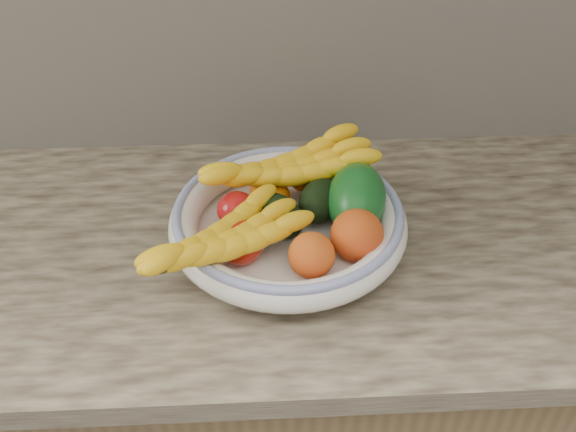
% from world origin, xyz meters
% --- Properties ---
extents(kitchen_counter, '(2.44, 0.66, 1.40)m').
position_xyz_m(kitchen_counter, '(0.00, 1.69, 0.46)').
color(kitchen_counter, brown).
rests_on(kitchen_counter, ground).
extents(fruit_bowl, '(0.39, 0.39, 0.08)m').
position_xyz_m(fruit_bowl, '(0.00, 1.66, 0.95)').
color(fruit_bowl, white).
rests_on(fruit_bowl, kitchen_counter).
extents(clementine_back_left, '(0.05, 0.05, 0.05)m').
position_xyz_m(clementine_back_left, '(-0.02, 1.75, 0.95)').
color(clementine_back_left, '#FF5805').
rests_on(clementine_back_left, fruit_bowl).
extents(clementine_back_right, '(0.06, 0.06, 0.04)m').
position_xyz_m(clementine_back_right, '(0.03, 1.77, 0.95)').
color(clementine_back_right, '#ED6404').
rests_on(clementine_back_right, fruit_bowl).
extents(clementine_back_mid, '(0.05, 0.05, 0.04)m').
position_xyz_m(clementine_back_mid, '(-0.02, 1.72, 0.95)').
color(clementine_back_mid, '#DC6404').
rests_on(clementine_back_mid, fruit_bowl).
extents(clementine_extra, '(0.05, 0.05, 0.04)m').
position_xyz_m(clementine_extra, '(-0.04, 1.74, 0.95)').
color(clementine_extra, '#F26005').
rests_on(clementine_extra, fruit_bowl).
extents(tomato_left, '(0.08, 0.08, 0.06)m').
position_xyz_m(tomato_left, '(-0.08, 1.68, 0.96)').
color(tomato_left, '#A91112').
rests_on(tomato_left, fruit_bowl).
extents(tomato_near_left, '(0.09, 0.09, 0.07)m').
position_xyz_m(tomato_near_left, '(-0.08, 1.60, 0.96)').
color(tomato_near_left, '#B41A0B').
rests_on(tomato_near_left, fruit_bowl).
extents(avocado_center, '(0.12, 0.12, 0.07)m').
position_xyz_m(avocado_center, '(-0.02, 1.66, 0.96)').
color(avocado_center, black).
rests_on(avocado_center, fruit_bowl).
extents(avocado_right, '(0.10, 0.12, 0.07)m').
position_xyz_m(avocado_right, '(0.05, 1.69, 0.96)').
color(avocado_right, black).
rests_on(avocado_right, fruit_bowl).
extents(green_mango, '(0.14, 0.16, 0.13)m').
position_xyz_m(green_mango, '(0.11, 1.68, 0.98)').
color(green_mango, '#0E4B17').
rests_on(green_mango, fruit_bowl).
extents(peach_front, '(0.08, 0.08, 0.07)m').
position_xyz_m(peach_front, '(0.03, 1.56, 0.97)').
color(peach_front, orange).
rests_on(peach_front, fruit_bowl).
extents(peach_right, '(0.10, 0.10, 0.08)m').
position_xyz_m(peach_right, '(0.10, 1.60, 0.97)').
color(peach_right, orange).
rests_on(peach_right, fruit_bowl).
extents(banana_bunch_back, '(0.34, 0.21, 0.09)m').
position_xyz_m(banana_bunch_back, '(0.00, 1.74, 0.99)').
color(banana_bunch_back, yellow).
rests_on(banana_bunch_back, fruit_bowl).
extents(banana_bunch_front, '(0.31, 0.27, 0.08)m').
position_xyz_m(banana_bunch_front, '(-0.10, 1.57, 0.98)').
color(banana_bunch_front, yellow).
rests_on(banana_bunch_front, fruit_bowl).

